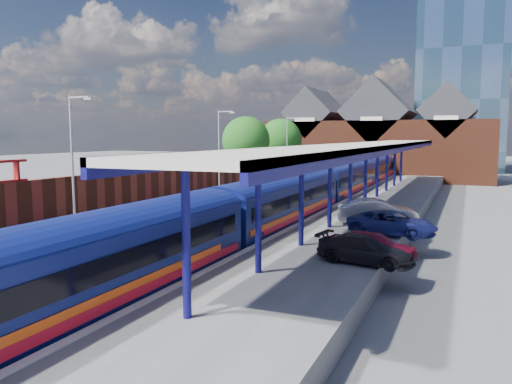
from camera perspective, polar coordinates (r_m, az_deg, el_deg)
ground at (r=45.47m, az=7.81°, el=-1.20°), size 240.00×240.00×0.00m
ballast_bed at (r=36.03m, az=3.54°, el=-3.10°), size 6.00×76.00×0.06m
rails at (r=36.02m, az=3.54°, el=-2.96°), size 4.51×76.00×0.14m
left_platform at (r=38.14m, az=-4.26°, el=-1.86°), size 5.00×76.00×1.00m
right_platform at (r=34.42m, az=13.00°, el=-2.91°), size 6.00×76.00×1.00m
coping_left at (r=37.05m, az=-1.04°, el=-1.27°), size 0.30×76.00×0.05m
coping_right at (r=34.95m, az=8.42°, el=-1.80°), size 0.30×76.00×0.05m
yellow_line at (r=37.30m, az=-1.88°, el=-1.25°), size 0.14×76.00×0.01m
train at (r=37.88m, az=7.09°, el=0.52°), size 2.87×65.90×3.45m
canopy at (r=36.00m, az=12.94°, el=5.09°), size 4.50×52.00×4.48m
lamp_post_b at (r=26.76m, az=-20.07°, el=3.90°), size 1.48×0.18×7.00m
lamp_post_c at (r=39.93m, az=-4.08°, el=4.99°), size 1.48×0.18×7.00m
lamp_post_d at (r=54.63m, az=3.69°, el=5.38°), size 1.48×0.18×7.00m
platform_sign at (r=41.26m, az=-1.09°, el=1.85°), size 0.55×0.08×2.50m
brick_wall at (r=33.83m, az=-13.29°, el=0.26°), size 0.35×50.00×3.86m
station_building at (r=72.45m, az=13.86°, el=5.82°), size 30.00×12.12×13.78m
glass_tower at (r=94.54m, az=22.60°, el=14.60°), size 14.20×14.20×40.30m
tree_near at (r=54.18m, az=-1.05°, el=5.76°), size 5.20×5.20×8.10m
tree_far at (r=61.20m, az=2.92°, el=5.83°), size 5.20×5.20×8.10m
parked_car_red at (r=20.64m, az=13.10°, el=-5.99°), size 3.74×1.90×1.22m
parked_car_silver at (r=28.86m, az=13.71°, el=-2.24°), size 4.69×2.70×1.46m
parked_car_dark at (r=20.15m, az=12.41°, el=-6.43°), size 4.07×2.23×1.12m
parked_car_blue at (r=26.12m, az=15.31°, el=-3.46°), size 4.63×2.63×1.22m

